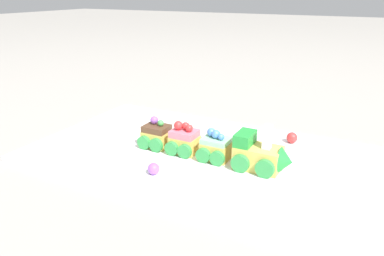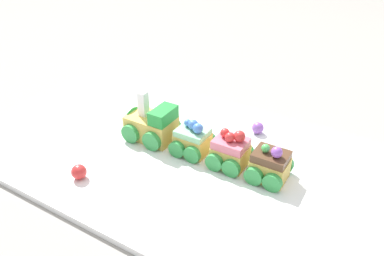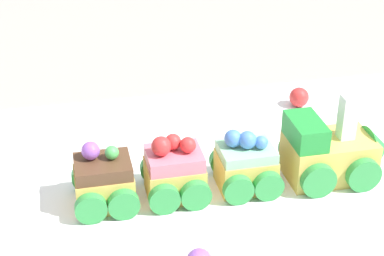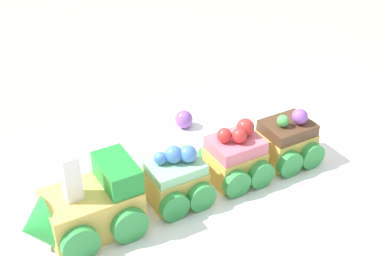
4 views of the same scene
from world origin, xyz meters
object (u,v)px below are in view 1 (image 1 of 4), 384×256
object	(u,v)px
cake_car_strawberry	(184,141)
gumball_purple	(154,169)
cake_car_mint	(216,148)
cake_car_chocolate	(157,136)
cake_train_locomotive	(261,156)
gumball_red	(292,138)

from	to	relation	value
cake_car_strawberry	gumball_purple	world-z (taller)	cake_car_strawberry
cake_car_mint	cake_car_chocolate	xyz separation A→B (m)	(-0.15, 0.00, -0.00)
cake_car_chocolate	gumball_purple	bearing A→B (deg)	-59.94
cake_train_locomotive	gumball_purple	bearing A→B (deg)	-145.57
cake_train_locomotive	cake_car_mint	distance (m)	0.10
cake_car_mint	gumball_purple	bearing A→B (deg)	-122.54
cake_car_strawberry	gumball_purple	distance (m)	0.12
cake_car_mint	gumball_purple	distance (m)	0.15
cake_car_mint	cake_car_chocolate	bearing A→B (deg)	179.90
cake_train_locomotive	cake_car_strawberry	xyz separation A→B (m)	(-0.18, 0.00, -0.00)
cake_car_strawberry	gumball_red	size ratio (longest dim) A/B	2.77
cake_train_locomotive	cake_car_strawberry	distance (m)	0.18
cake_train_locomotive	cake_car_chocolate	world-z (taller)	cake_train_locomotive
cake_train_locomotive	gumball_red	xyz separation A→B (m)	(0.02, 0.16, -0.02)
cake_car_chocolate	gumball_purple	world-z (taller)	cake_car_chocolate
cake_train_locomotive	cake_car_chocolate	bearing A→B (deg)	179.94
cake_train_locomotive	cake_car_chocolate	xyz separation A→B (m)	(-0.25, 0.00, -0.00)
cake_train_locomotive	cake_car_mint	xyz separation A→B (m)	(-0.10, 0.00, -0.00)
cake_car_strawberry	cake_car_chocolate	bearing A→B (deg)	179.76
cake_car_chocolate	gumball_red	size ratio (longest dim) A/B	2.67
cake_train_locomotive	gumball_purple	size ratio (longest dim) A/B	4.82
cake_car_mint	cake_car_strawberry	distance (m)	0.08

